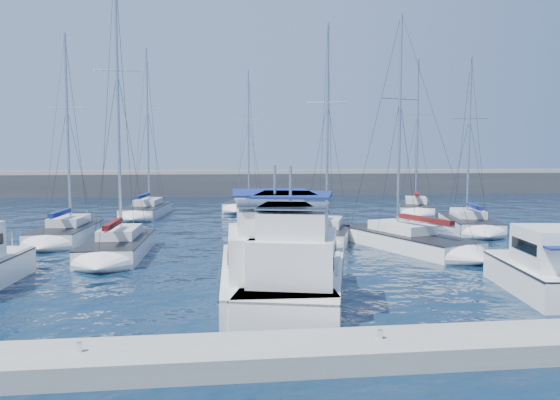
{
  "coord_description": "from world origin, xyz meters",
  "views": [
    {
      "loc": [
        -4.57,
        -25.21,
        5.67
      ],
      "look_at": [
        -0.59,
        6.46,
        3.0
      ],
      "focal_mm": 35.0,
      "sensor_mm": 36.0,
      "label": 1
    }
  ],
  "objects": [
    {
      "name": "motor_yacht_stbd_inner",
      "position": [
        -1.45,
        -5.32,
        1.13
      ],
      "size": [
        5.57,
        9.46,
        4.69
      ],
      "rotation": [
        0.0,
        0.0,
        -0.25
      ],
      "color": "silver",
      "rests_on": "ground"
    },
    {
      "name": "sailboat_mid_a",
      "position": [
        -14.11,
        12.12,
        0.52
      ],
      "size": [
        3.44,
        8.18,
        14.0
      ],
      "rotation": [
        0.0,
        0.0,
        -0.05
      ],
      "color": "silver",
      "rests_on": "ground"
    },
    {
      "name": "sailboat_mid_d",
      "position": [
        7.06,
        6.05,
        0.51
      ],
      "size": [
        6.16,
        9.94,
        14.41
      ],
      "rotation": [
        0.0,
        0.0,
        0.34
      ],
      "color": "white",
      "rests_on": "ground"
    },
    {
      "name": "sailboat_mid_e",
      "position": [
        14.51,
        13.15,
        0.51
      ],
      "size": [
        4.73,
        8.49,
        13.32
      ],
      "rotation": [
        0.0,
        0.0,
        -0.22
      ],
      "color": "silver",
      "rests_on": "ground"
    },
    {
      "name": "sailboat_back_a",
      "position": [
        -10.55,
        26.43,
        0.53
      ],
      "size": [
        4.07,
        9.29,
        15.82
      ],
      "rotation": [
        0.0,
        0.0,
        -0.11
      ],
      "color": "silver",
      "rests_on": "ground"
    },
    {
      "name": "motor_yacht_port_inner",
      "position": [
        -2.31,
        -4.07,
        1.13
      ],
      "size": [
        4.27,
        10.51,
        4.69
      ],
      "rotation": [
        0.0,
        0.0,
        -0.04
      ],
      "color": "white",
      "rests_on": "ground"
    },
    {
      "name": "ground",
      "position": [
        0.0,
        0.0,
        0.0
      ],
      "size": [
        220.0,
        220.0,
        0.0
      ],
      "primitive_type": "plane",
      "color": "black",
      "rests_on": "ground"
    },
    {
      "name": "motor_yacht_stbd_outer",
      "position": [
        8.79,
        -4.99,
        0.94
      ],
      "size": [
        3.59,
        6.65,
        3.2
      ],
      "rotation": [
        0.0,
        0.0,
        -0.15
      ],
      "color": "white",
      "rests_on": "ground"
    },
    {
      "name": "dock_cleat_centre",
      "position": [
        0.0,
        -11.0,
        0.72
      ],
      "size": [
        0.16,
        0.16,
        0.25
      ],
      "primitive_type": "cylinder",
      "color": "silver",
      "rests_on": "dock"
    },
    {
      "name": "dock",
      "position": [
        0.0,
        -11.0,
        0.3
      ],
      "size": [
        40.0,
        2.2,
        0.6
      ],
      "primitive_type": "cube",
      "color": "gray",
      "rests_on": "ground"
    },
    {
      "name": "breakwater",
      "position": [
        0.0,
        52.0,
        1.05
      ],
      "size": [
        160.0,
        6.0,
        4.45
      ],
      "color": "#424244",
      "rests_on": "ground"
    },
    {
      "name": "sailboat_mid_c",
      "position": [
        2.71,
        9.1,
        0.54
      ],
      "size": [
        4.99,
        7.54,
        14.45
      ],
      "rotation": [
        0.0,
        0.0,
        -0.32
      ],
      "color": "white",
      "rests_on": "ground"
    },
    {
      "name": "sailboat_mid_b",
      "position": [
        -9.81,
        6.05,
        0.55
      ],
      "size": [
        3.32,
        8.26,
        16.69
      ],
      "rotation": [
        0.0,
        0.0,
        -0.03
      ],
      "color": "white",
      "rests_on": "ground"
    },
    {
      "name": "dock_cleat_near_port",
      "position": [
        -8.0,
        -11.0,
        0.72
      ],
      "size": [
        0.16,
        0.16,
        0.25
      ],
      "primitive_type": "cylinder",
      "color": "silver",
      "rests_on": "dock"
    },
    {
      "name": "sailboat_back_b",
      "position": [
        -0.89,
        31.62,
        0.51
      ],
      "size": [
        5.46,
        9.85,
        14.8
      ],
      "rotation": [
        0.0,
        0.0,
        -0.26
      ],
      "color": "white",
      "rests_on": "ground"
    },
    {
      "name": "sailboat_back_c",
      "position": [
        15.01,
        25.17,
        0.53
      ],
      "size": [
        5.52,
        8.66,
        15.23
      ],
      "rotation": [
        0.0,
        0.0,
        -0.33
      ],
      "color": "silver",
      "rests_on": "ground"
    }
  ]
}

